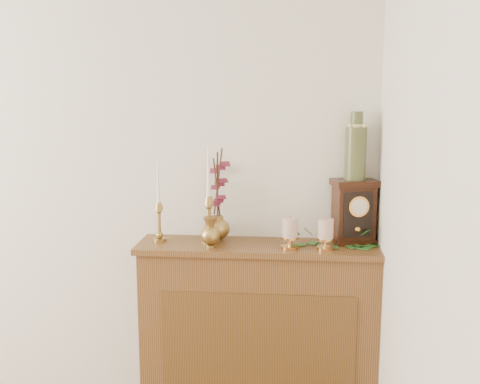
# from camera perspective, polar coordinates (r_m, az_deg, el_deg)

# --- Properties ---
(console_shelf) EXTENTS (1.24, 0.34, 0.93)m
(console_shelf) POSITION_cam_1_polar(r_m,az_deg,el_deg) (3.02, 1.91, -14.36)
(console_shelf) COLOR brown
(console_shelf) RESTS_ON ground
(candlestick_left) EXTENTS (0.07, 0.07, 0.42)m
(candlestick_left) POSITION_cam_1_polar(r_m,az_deg,el_deg) (2.90, -8.23, -2.38)
(candlestick_left) COLOR #A88443
(candlestick_left) RESTS_ON console_shelf
(candlestick_center) EXTENTS (0.08, 0.08, 0.50)m
(candlestick_center) POSITION_cam_1_polar(r_m,az_deg,el_deg) (2.85, -3.18, -2.00)
(candlestick_center) COLOR #A88443
(candlestick_center) RESTS_ON console_shelf
(bud_vase) EXTENTS (0.10, 0.10, 0.16)m
(bud_vase) POSITION_cam_1_polar(r_m,az_deg,el_deg) (2.77, -3.03, -4.17)
(bud_vase) COLOR #A88443
(bud_vase) RESTS_ON console_shelf
(ginger_jar) EXTENTS (0.20, 0.21, 0.49)m
(ginger_jar) POSITION_cam_1_polar(r_m,az_deg,el_deg) (2.92, -2.17, -0.60)
(ginger_jar) COLOR #A88443
(ginger_jar) RESTS_ON console_shelf
(pillar_candle_left) EXTENTS (0.09, 0.09, 0.17)m
(pillar_candle_left) POSITION_cam_1_polar(r_m,az_deg,el_deg) (2.76, 5.10, -4.02)
(pillar_candle_left) COLOR #CF9148
(pillar_candle_left) RESTS_ON console_shelf
(pillar_candle_right) EXTENTS (0.08, 0.08, 0.16)m
(pillar_candle_right) POSITION_cam_1_polar(r_m,az_deg,el_deg) (2.77, 8.69, -4.12)
(pillar_candle_right) COLOR #CF9148
(pillar_candle_right) RESTS_ON console_shelf
(ivy_garland) EXTENTS (0.47, 0.22, 0.09)m
(ivy_garland) POSITION_cam_1_polar(r_m,az_deg,el_deg) (2.89, 8.04, -4.97)
(ivy_garland) COLOR #2A6024
(ivy_garland) RESTS_ON console_shelf
(mantel_clock) EXTENTS (0.25, 0.20, 0.33)m
(mantel_clock) POSITION_cam_1_polar(r_m,az_deg,el_deg) (2.91, 11.47, -1.99)
(mantel_clock) COLOR black
(mantel_clock) RESTS_ON console_shelf
(ceramic_vase) EXTENTS (0.11, 0.11, 0.34)m
(ceramic_vase) POSITION_cam_1_polar(r_m,az_deg,el_deg) (2.87, 11.67, 4.26)
(ceramic_vase) COLOR #1B3727
(ceramic_vase) RESTS_ON mantel_clock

